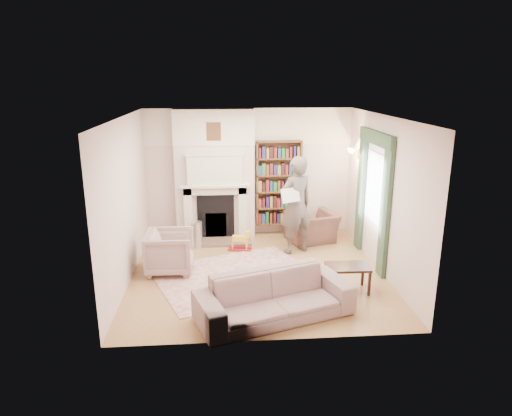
{
  "coord_description": "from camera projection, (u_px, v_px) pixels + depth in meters",
  "views": [
    {
      "loc": [
        -0.63,
        -7.66,
        3.42
      ],
      "look_at": [
        0.0,
        0.25,
        1.15
      ],
      "focal_mm": 32.0,
      "sensor_mm": 36.0,
      "label": 1
    }
  ],
  "objects": [
    {
      "name": "wall_back",
      "position": [
        249.0,
        172.0,
        10.1
      ],
      "size": [
        4.5,
        0.0,
        4.5
      ],
      "primitive_type": "plane",
      "rotation": [
        1.57,
        0.0,
        0.0
      ],
      "color": "silver",
      "rests_on": "floor"
    },
    {
      "name": "bookcase",
      "position": [
        279.0,
        183.0,
        10.09
      ],
      "size": [
        1.0,
        0.24,
        1.85
      ],
      "primitive_type": "cube",
      "color": "brown",
      "rests_on": "floor"
    },
    {
      "name": "wall_sconce",
      "position": [
        349.0,
        154.0,
        9.4
      ],
      "size": [
        0.2,
        0.24,
        0.24
      ],
      "primitive_type": null,
      "color": "gold",
      "rests_on": "wall_right"
    },
    {
      "name": "wall_left",
      "position": [
        126.0,
        201.0,
        7.77
      ],
      "size": [
        0.0,
        4.5,
        4.5
      ],
      "primitive_type": "plane",
      "rotation": [
        1.57,
        0.0,
        1.57
      ],
      "color": "silver",
      "rests_on": "floor"
    },
    {
      "name": "paraffin_heater",
      "position": [
        197.0,
        235.0,
        9.49
      ],
      "size": [
        0.31,
        0.31,
        0.55
      ],
      "primitive_type": "cylinder",
      "rotation": [
        0.0,
        0.0,
        -0.39
      ],
      "color": "#ADAFB5",
      "rests_on": "floor"
    },
    {
      "name": "game_box_lid",
      "position": [
        225.0,
        279.0,
        7.95
      ],
      "size": [
        0.28,
        0.21,
        0.04
      ],
      "primitive_type": "cube",
      "rotation": [
        0.0,
        0.0,
        -0.13
      ],
      "color": "#9F1215",
      "rests_on": "rug"
    },
    {
      "name": "curtain_left",
      "position": [
        385.0,
        211.0,
        7.88
      ],
      "size": [
        0.07,
        0.32,
        2.4
      ],
      "primitive_type": "cube",
      "color": "#2C452D",
      "rests_on": "floor"
    },
    {
      "name": "rocking_horse",
      "position": [
        240.0,
        241.0,
        9.33
      ],
      "size": [
        0.51,
        0.28,
        0.42
      ],
      "primitive_type": null,
      "rotation": [
        0.0,
        0.0,
        -0.19
      ],
      "color": "yellow",
      "rests_on": "rug"
    },
    {
      "name": "wall_right",
      "position": [
        383.0,
        196.0,
        8.12
      ],
      "size": [
        0.0,
        4.5,
        4.5
      ],
      "primitive_type": "plane",
      "rotation": [
        1.57,
        0.0,
        -1.57
      ],
      "color": "silver",
      "rests_on": "floor"
    },
    {
      "name": "curtain_right",
      "position": [
        361.0,
        192.0,
        9.22
      ],
      "size": [
        0.07,
        0.32,
        2.4
      ],
      "primitive_type": "cube",
      "color": "#2C452D",
      "rests_on": "floor"
    },
    {
      "name": "man_reading",
      "position": [
        296.0,
        205.0,
        9.04
      ],
      "size": [
        0.85,
        0.73,
        1.97
      ],
      "primitive_type": "imported",
      "rotation": [
        0.0,
        0.0,
        3.58
      ],
      "color": "#504740",
      "rests_on": "floor"
    },
    {
      "name": "armchair_reading",
      "position": [
        311.0,
        227.0,
        9.83
      ],
      "size": [
        1.16,
        1.08,
        0.64
      ],
      "primitive_type": "imported",
      "rotation": [
        0.0,
        0.0,
        3.4
      ],
      "color": "brown",
      "rests_on": "floor"
    },
    {
      "name": "comic_annuals",
      "position": [
        272.0,
        276.0,
        8.12
      ],
      "size": [
        0.79,
        0.66,
        0.02
      ],
      "color": "red",
      "rests_on": "rug"
    },
    {
      "name": "board_game",
      "position": [
        242.0,
        272.0,
        8.26
      ],
      "size": [
        0.41,
        0.41,
        0.03
      ],
      "primitive_type": "cube",
      "rotation": [
        0.0,
        0.0,
        -0.27
      ],
      "color": "gold",
      "rests_on": "rug"
    },
    {
      "name": "window",
      "position": [
        375.0,
        188.0,
        8.49
      ],
      "size": [
        0.02,
        0.9,
        1.3
      ],
      "primitive_type": "cube",
      "color": "silver",
      "rests_on": "wall_right"
    },
    {
      "name": "wall_front",
      "position": [
        272.0,
        243.0,
        5.79
      ],
      "size": [
        4.5,
        0.0,
        4.5
      ],
      "primitive_type": "plane",
      "rotation": [
        -1.57,
        0.0,
        0.0
      ],
      "color": "silver",
      "rests_on": "floor"
    },
    {
      "name": "ceiling",
      "position": [
        257.0,
        117.0,
        7.56
      ],
      "size": [
        4.5,
        4.5,
        0.0
      ],
      "primitive_type": "plane",
      "rotation": [
        3.14,
        0.0,
        0.0
      ],
      "color": "white",
      "rests_on": "wall_back"
    },
    {
      "name": "armchair_left",
      "position": [
        170.0,
        252.0,
        8.27
      ],
      "size": [
        0.85,
        0.83,
        0.76
      ],
      "primitive_type": "imported",
      "rotation": [
        0.0,
        0.0,
        1.56
      ],
      "color": "#B4AC95",
      "rests_on": "floor"
    },
    {
      "name": "newspaper",
      "position": [
        290.0,
        195.0,
        8.76
      ],
      "size": [
        0.41,
        0.27,
        0.27
      ],
      "primitive_type": "cube",
      "rotation": [
        -0.35,
        0.0,
        0.44
      ],
      "color": "silver",
      "rests_on": "man_reading"
    },
    {
      "name": "coffee_table",
      "position": [
        347.0,
        278.0,
        7.55
      ],
      "size": [
        0.71,
        0.47,
        0.45
      ],
      "primitive_type": null,
      "rotation": [
        0.0,
        0.0,
        -0.03
      ],
      "color": "black",
      "rests_on": "floor"
    },
    {
      "name": "rug",
      "position": [
        235.0,
        276.0,
        8.14
      ],
      "size": [
        3.25,
        2.9,
        0.01
      ],
      "primitive_type": "cube",
      "rotation": [
        0.0,
        0.0,
        0.37
      ],
      "color": "beige",
      "rests_on": "floor"
    },
    {
      "name": "pelmet",
      "position": [
        376.0,
        138.0,
        8.23
      ],
      "size": [
        0.09,
        1.7,
        0.24
      ],
      "primitive_type": "cube",
      "color": "#2C452D",
      "rests_on": "wall_right"
    },
    {
      "name": "fireplace",
      "position": [
        215.0,
        175.0,
        9.85
      ],
      "size": [
        1.7,
        0.58,
        2.8
      ],
      "color": "silver",
      "rests_on": "floor"
    },
    {
      "name": "floor",
      "position": [
        257.0,
        272.0,
        8.33
      ],
      "size": [
        4.5,
        4.5,
        0.0
      ],
      "primitive_type": "plane",
      "color": "olive",
      "rests_on": "ground"
    },
    {
      "name": "sofa",
      "position": [
        274.0,
        296.0,
        6.68
      ],
      "size": [
        2.45,
        1.58,
        0.67
      ],
      "primitive_type": "imported",
      "rotation": [
        0.0,
        0.0,
        0.32
      ],
      "color": "gray",
      "rests_on": "floor"
    }
  ]
}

